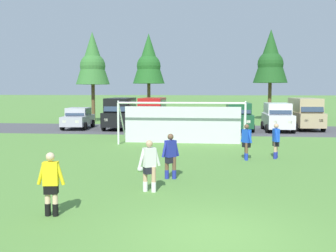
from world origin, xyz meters
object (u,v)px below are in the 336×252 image
Objects in this scene: player_winger_right at (246,142)px; parked_car_slot_right at (277,117)px; soccer_goal at (182,122)px; referee at (51,184)px; player_midfield_center at (149,166)px; parked_car_slot_far_left at (78,118)px; parked_car_slot_left at (120,112)px; player_defender_far at (276,141)px; parked_car_slot_center_left at (152,112)px; soccer_ball at (140,169)px; parked_car_slot_center at (206,119)px; player_winger_left at (171,156)px; parked_car_slot_far_right at (305,113)px; parked_car_slot_center_right at (238,116)px.

parked_car_slot_right reaches higher than player_winger_right.
soccer_goal is 4.54× the size of referee.
player_midfield_center is (-0.10, -11.52, -0.47)m from soccer_goal.
parked_car_slot_left is at bearing 3.69° from parked_car_slot_far_left.
soccer_goal reaches higher than player_midfield_center.
player_defender_far is 19.05m from parked_car_slot_far_left.
parked_car_slot_far_left is at bearing -170.63° from parked_car_slot_center_left.
parked_car_slot_right is at bearing 65.11° from soccer_ball.
referee reaches higher than soccer_ball.
parked_car_slot_far_left is 0.90× the size of parked_car_slot_left.
parked_car_slot_right is at bearing -5.69° from parked_car_slot_center_left.
player_midfield_center reaches higher than soccer_ball.
soccer_goal is 1.77× the size of parked_car_slot_center.
parked_car_slot_far_right is (8.78, 19.14, 0.52)m from player_winger_left.
parked_car_slot_center_right is (3.91, 19.92, 0.29)m from player_midfield_center.
referee is 0.35× the size of parked_car_slot_center_right.
player_defender_far is 0.34× the size of parked_car_slot_left.
player_defender_far is at bearing 54.25° from player_midfield_center.
parked_car_slot_far_left is (-8.22, 16.69, 0.77)m from soccer_ball.
player_winger_left is at bearing -132.34° from player_defender_far.
parked_car_slot_center_left is at bearing 92.36° from referee.
parked_car_slot_center is at bearing 87.22° from player_winger_left.
parked_car_slot_far_right is (14.83, 1.10, 0.00)m from parked_car_slot_left.
parked_car_slot_far_left is 12.99m from parked_car_slot_center_right.
parked_car_slot_far_left is at bearing -175.85° from parked_car_slot_far_right.
player_midfield_center is at bearing -109.24° from parked_car_slot_right.
parked_car_slot_far_left reaches higher than player_winger_left.
player_winger_right is 0.34× the size of parked_car_slot_far_right.
parked_car_slot_far_left is 0.89× the size of parked_car_slot_center_left.
parked_car_slot_right reaches higher than player_winger_left.
soccer_ball is 0.05× the size of parked_car_slot_far_right.
player_winger_left is at bearing -114.66° from parked_car_slot_far_right.
parked_car_slot_left is 14.87m from parked_car_slot_far_right.
parked_car_slot_far_right is at bearing 64.51° from referee.
parked_car_slot_left reaches higher than parked_car_slot_right.
parked_car_slot_right is at bearing 70.16° from player_winger_left.
parked_car_slot_right is (15.97, 0.00, 0.24)m from parked_car_slot_far_left.
parked_car_slot_right is 0.94× the size of parked_car_slot_far_right.
referee is at bearing -104.85° from parked_car_slot_center_right.
parked_car_slot_left is at bearing 123.96° from soccer_goal.
soccer_goal is at bearing -133.76° from parked_car_slot_far_right.
parked_car_slot_far_left reaches higher than soccer_ball.
parked_car_slot_center_right is 0.95× the size of parked_car_slot_far_right.
player_winger_right is at bearing -57.20° from soccer_goal.
player_winger_right is at bearing 60.91° from player_midfield_center.
soccer_goal is at bearing 83.55° from soccer_ball.
parked_car_slot_far_left is at bearing 137.12° from player_defender_far.
referee is 24.19m from parked_car_slot_right.
referee is at bearing -81.24° from parked_car_slot_left.
player_winger_left is 0.39× the size of parked_car_slot_center.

